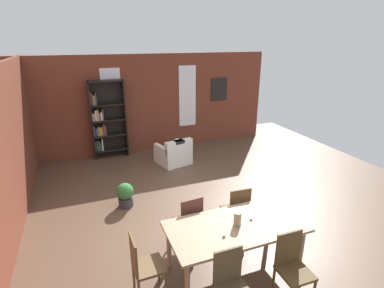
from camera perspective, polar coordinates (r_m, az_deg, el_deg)
The scene contains 17 objects.
ground_plane at distance 5.99m, azimuth 2.69°, elevation -13.91°, with size 10.72×10.72×0.00m, color brown.
back_wall_brick at distance 9.16m, azimuth -7.86°, elevation 7.78°, with size 7.56×0.12×2.90m, color brown.
window_pane_0 at distance 8.87m, azimuth -15.07°, elevation 7.86°, with size 0.55×0.02×1.88m, color white.
window_pane_1 at distance 9.39m, azimuth -0.89°, elevation 9.15°, with size 0.55×0.02×1.88m, color white.
dining_table at distance 4.52m, azimuth 8.34°, elevation -16.02°, with size 1.99×1.00×0.77m.
vase_on_table at distance 4.43m, azimuth 8.73°, elevation -14.02°, with size 0.11×0.11×0.21m, color #998466.
tealight_candle_0 at distance 4.62m, azimuth 11.30°, elevation -13.93°, with size 0.04×0.04×0.03m, color silver.
tealight_candle_1 at distance 4.23m, azimuth 6.21°, elevation -17.09°, with size 0.04×0.04×0.04m, color silver.
dining_chair_far_right at distance 5.33m, azimuth 8.63°, elevation -12.27°, with size 0.42×0.42×0.95m.
dining_chair_near_right at distance 4.39m, azimuth 18.70°, elevation -21.21°, with size 0.41×0.41×0.95m.
dining_chair_far_left at distance 5.00m, azimuth -0.53°, elevation -14.36°, with size 0.43×0.43×0.95m.
dining_chair_head_left at distance 4.25m, azimuth -9.42°, elevation -21.85°, with size 0.41×0.41×0.95m.
dining_chair_near_left at distance 3.98m, azimuth 7.58°, elevation -25.23°, with size 0.40×0.40×0.95m.
bookshelf_tall at distance 8.80m, azimuth -16.22°, elevation 4.41°, with size 0.97×0.29×2.23m.
armchair_white at distance 8.26m, azimuth -3.54°, elevation -1.91°, with size 0.97×0.97×0.75m.
potted_plant_by_shelf at distance 6.35m, azimuth -12.73°, elevation -9.47°, with size 0.35×0.35×0.52m.
framed_picture at distance 9.79m, azimuth 5.22°, elevation 10.46°, with size 0.56×0.03×0.72m, color black.
Camera 1 is at (-2.06, -4.55, 3.31)m, focal length 27.71 mm.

